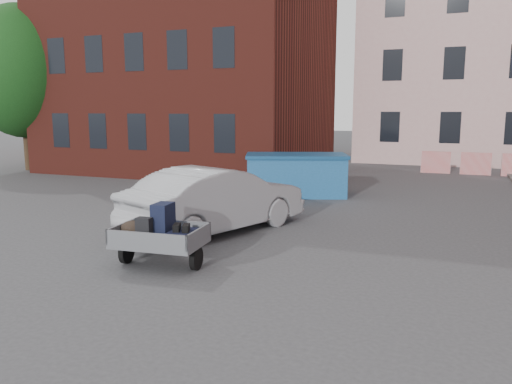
% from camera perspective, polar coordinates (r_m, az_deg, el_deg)
% --- Properties ---
extents(ground, '(120.00, 120.00, 0.00)m').
position_cam_1_polar(ground, '(10.42, 2.66, -6.83)').
color(ground, '#38383A').
rests_on(ground, ground).
extents(building_brick, '(12.00, 10.00, 14.00)m').
position_cam_1_polar(building_brick, '(25.91, -7.21, 18.41)').
color(building_brick, '#591E16').
rests_on(building_brick, ground).
extents(far_building, '(6.00, 6.00, 8.00)m').
position_cam_1_polar(far_building, '(39.13, -15.05, 10.68)').
color(far_building, maroon).
rests_on(far_building, ground).
extents(tree, '(5.28, 5.28, 8.30)m').
position_cam_1_polar(tree, '(26.76, -25.15, 13.38)').
color(tree, '#3D2B1C').
rests_on(tree, ground).
extents(barriers, '(4.70, 0.18, 1.00)m').
position_cam_1_polar(barriers, '(24.60, 23.82, 2.98)').
color(barriers, red).
rests_on(barriers, ground).
extents(trailer, '(1.70, 1.87, 1.20)m').
position_cam_1_polar(trailer, '(9.47, -10.98, -4.84)').
color(trailer, black).
rests_on(trailer, ground).
extents(dumpster, '(3.78, 2.81, 1.42)m').
position_cam_1_polar(dumpster, '(17.10, 4.60, 2.00)').
color(dumpster, '#2263A2').
rests_on(dumpster, ground).
extents(silver_car, '(3.25, 5.04, 1.57)m').
position_cam_1_polar(silver_car, '(11.97, -4.51, -0.85)').
color(silver_car, '#9C9EA3').
rests_on(silver_car, ground).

